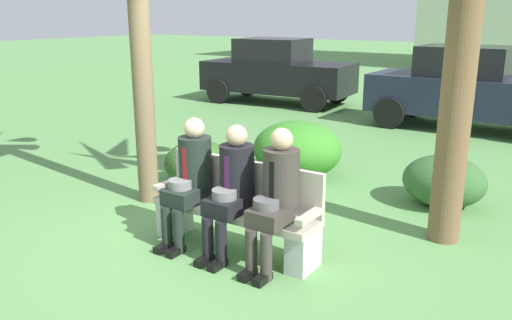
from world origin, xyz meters
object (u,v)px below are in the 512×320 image
(park_bench, at_px, (237,209))
(parked_car_near, at_px, (277,71))
(shrub_far_lawn, at_px, (297,149))
(seated_man_middle, at_px, (231,185))
(seated_man_left, at_px, (190,175))
(shrub_near_bench, at_px, (199,164))
(shrub_mid_lawn, at_px, (444,181))
(parked_car_far, at_px, (468,89))
(seated_man_right, at_px, (276,192))

(park_bench, height_order, parked_car_near, parked_car_near)
(park_bench, distance_m, shrub_far_lawn, 2.57)
(seated_man_middle, relative_size, parked_car_near, 0.32)
(seated_man_left, distance_m, shrub_near_bench, 1.91)
(shrub_mid_lawn, bearing_deg, shrub_far_lawn, 178.30)
(park_bench, xyz_separation_m, shrub_near_bench, (-1.61, 1.36, -0.10))
(shrub_mid_lawn, height_order, parked_car_far, parked_car_far)
(parked_car_near, bearing_deg, parked_car_far, -7.65)
(seated_man_right, relative_size, shrub_mid_lawn, 1.31)
(shrub_mid_lawn, relative_size, parked_car_far, 0.26)
(seated_man_right, bearing_deg, shrub_mid_lawn, 70.71)
(seated_man_left, bearing_deg, parked_car_near, 115.54)
(park_bench, distance_m, shrub_near_bench, 2.11)
(seated_man_right, relative_size, parked_car_near, 0.33)
(seated_man_middle, relative_size, shrub_near_bench, 1.29)
(shrub_far_lawn, bearing_deg, park_bench, -74.42)
(shrub_near_bench, bearing_deg, park_bench, -40.32)
(seated_man_right, relative_size, parked_car_far, 0.34)
(seated_man_middle, bearing_deg, shrub_mid_lawn, 61.39)
(park_bench, xyz_separation_m, seated_man_right, (0.53, -0.13, 0.32))
(park_bench, height_order, seated_man_middle, seated_man_middle)
(seated_man_left, distance_m, parked_car_far, 7.44)
(seated_man_right, bearing_deg, park_bench, 166.35)
(seated_man_middle, relative_size, parked_car_far, 0.33)
(seated_man_middle, bearing_deg, shrub_near_bench, 137.58)
(seated_man_left, distance_m, seated_man_middle, 0.53)
(park_bench, distance_m, seated_man_left, 0.60)
(seated_man_left, bearing_deg, parked_car_far, 81.55)
(shrub_near_bench, bearing_deg, parked_car_near, 112.65)
(shrub_far_lawn, bearing_deg, parked_car_near, 123.92)
(park_bench, height_order, shrub_mid_lawn, park_bench)
(seated_man_left, relative_size, shrub_near_bench, 1.30)
(parked_car_near, bearing_deg, shrub_mid_lawn, -43.60)
(seated_man_left, height_order, parked_car_far, parked_car_far)
(seated_man_left, relative_size, shrub_far_lawn, 1.00)
(parked_car_near, distance_m, parked_car_far, 4.97)
(seated_man_right, distance_m, shrub_far_lawn, 2.90)
(seated_man_middle, xyz_separation_m, parked_car_near, (-4.36, 8.02, 0.12))
(seated_man_middle, height_order, shrub_mid_lawn, seated_man_middle)
(seated_man_right, bearing_deg, seated_man_middle, -179.66)
(shrub_near_bench, relative_size, parked_car_near, 0.25)
(seated_man_left, distance_m, shrub_mid_lawn, 3.21)
(seated_man_middle, bearing_deg, shrub_far_lawn, 105.42)
(parked_car_far, bearing_deg, seated_man_middle, -94.40)
(seated_man_middle, height_order, seated_man_right, seated_man_right)
(seated_man_middle, distance_m, parked_car_far, 7.38)
(parked_car_near, height_order, parked_car_far, same)
(seated_man_right, distance_m, parked_car_near, 9.38)
(shrub_mid_lawn, bearing_deg, parked_car_near, 136.40)
(shrub_near_bench, distance_m, parked_car_near, 7.09)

